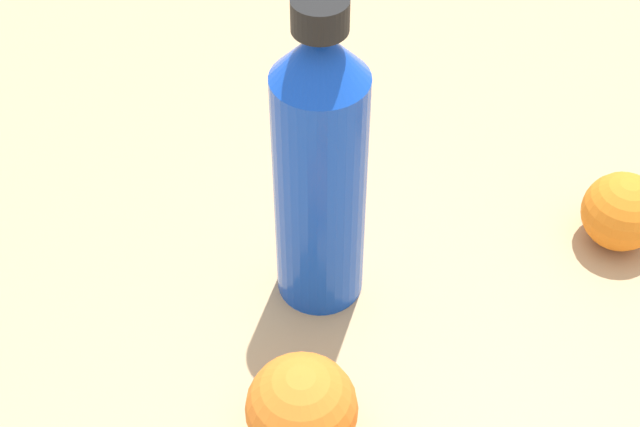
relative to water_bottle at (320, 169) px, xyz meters
name	(u,v)px	position (x,y,z in m)	size (l,w,h in m)	color
ground_plane	(353,298)	(0.01, -0.03, -0.13)	(2.40, 2.40, 0.00)	tan
water_bottle	(320,169)	(0.00, 0.00, 0.00)	(0.07, 0.07, 0.27)	blue
orange_0	(622,211)	(0.24, -0.08, -0.09)	(0.07, 0.07, 0.07)	orange
orange_1	(302,409)	(-0.08, -0.12, -0.09)	(0.08, 0.08, 0.08)	orange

